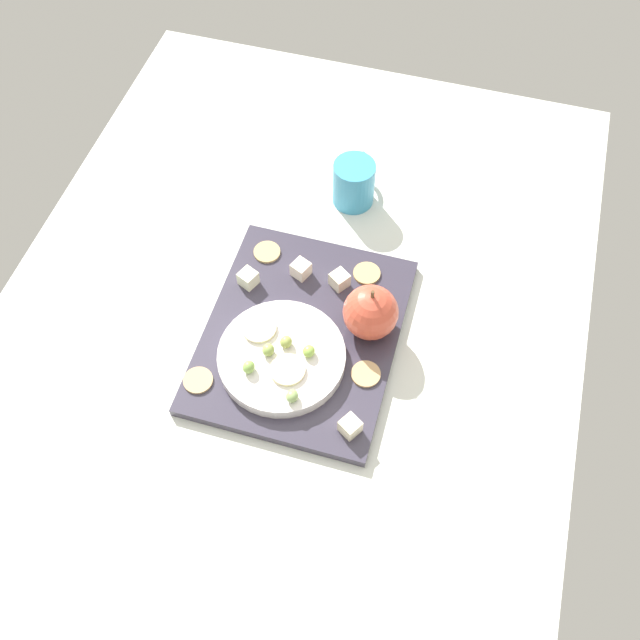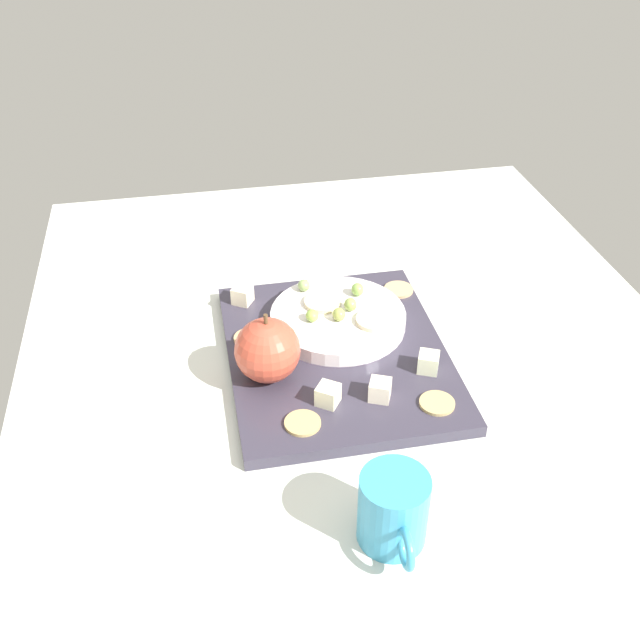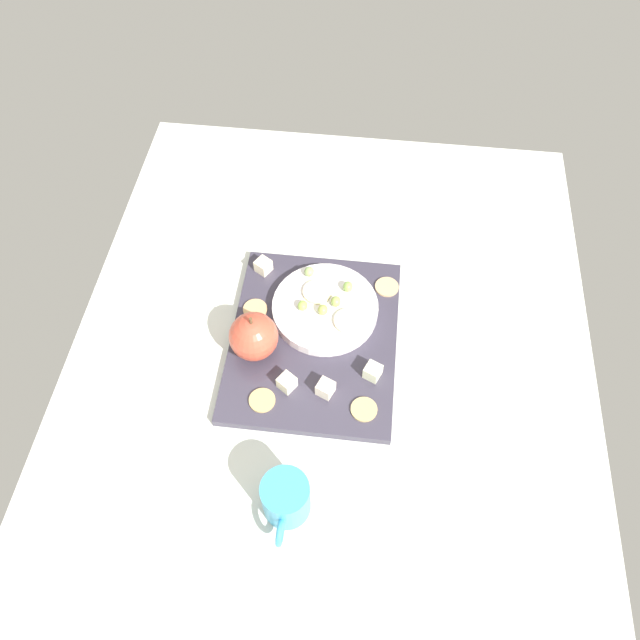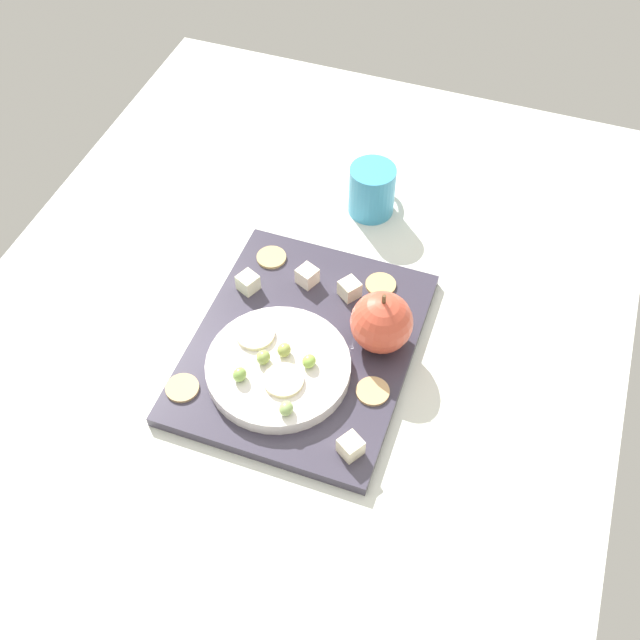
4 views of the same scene
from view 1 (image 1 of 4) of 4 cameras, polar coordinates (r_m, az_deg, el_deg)
name	(u,v)px [view 1 (image 1 of 4)]	position (r cm, az deg, el deg)	size (l,w,h in cm)	color
table	(291,315)	(109.13, -2.29, 0.37)	(112.36, 86.15, 3.73)	silver
platter	(302,335)	(104.18, -1.46, -1.17)	(33.60, 27.24, 1.58)	#373342
serving_dish	(282,357)	(100.43, -3.05, -2.95)	(17.85, 17.85, 1.89)	white
apple_whole	(371,312)	(100.81, 4.03, 0.61)	(7.86, 7.86, 7.86)	#CC4C36
apple_stem	(373,294)	(97.04, 4.18, 2.06)	(0.50, 0.50, 1.20)	brown
cheese_cube_0	(248,278)	(107.72, -5.70, 3.30)	(2.41, 2.41, 2.41)	#EAEFC6
cheese_cube_1	(340,280)	(107.07, 1.56, 3.20)	(2.41, 2.41, 2.41)	#F6F0CA
cheese_cube_2	(350,426)	(95.43, 2.40, -8.41)	(2.41, 2.41, 2.41)	#F7E9C3
cheese_cube_3	(299,269)	(108.27, -1.66, 4.08)	(2.41, 2.41, 2.41)	#F9E8CC
cracker_0	(367,273)	(109.19, 3.72, 3.70)	(4.12, 4.12, 0.40)	tan
cracker_1	(267,252)	(111.69, -4.22, 5.39)	(4.12, 4.12, 0.40)	tan
cracker_2	(198,380)	(100.82, -9.62, -4.73)	(4.12, 4.12, 0.40)	tan
cracker_3	(366,374)	(100.06, 3.65, -4.29)	(4.12, 4.12, 0.40)	tan
grape_0	(286,342)	(99.56, -2.70, -1.74)	(1.85, 1.66, 1.67)	#9EAF52
grape_1	(292,396)	(95.64, -2.22, -6.04)	(1.85, 1.66, 1.55)	#8FAE63
grape_2	(249,367)	(97.94, -5.66, -3.72)	(1.85, 1.66, 1.74)	#88B352
grape_3	(268,350)	(99.06, -4.17, -2.36)	(1.85, 1.66, 1.71)	#96B255
grape_4	(309,351)	(98.81, -0.89, -2.48)	(1.85, 1.66, 1.52)	#97C24F
apple_slice_0	(288,370)	(98.00, -2.58, -3.97)	(4.88, 4.88, 0.60)	beige
apple_slice_1	(259,328)	(101.59, -4.83, -0.64)	(4.88, 4.88, 0.60)	beige
cup	(354,183)	(117.92, 2.70, 10.81)	(9.95, 6.74, 7.80)	#3B98C2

